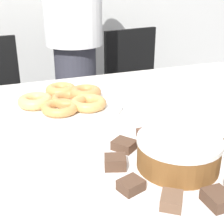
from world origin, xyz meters
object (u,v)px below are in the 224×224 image
(frosted_cake, at_px, (178,152))
(plate_donuts, at_px, (69,105))
(person_standing, at_px, (74,34))
(plate_cake, at_px, (177,168))
(office_chair_right, at_px, (142,102))

(frosted_cake, bearing_deg, plate_donuts, 105.28)
(person_standing, relative_size, plate_donuts, 4.55)
(plate_donuts, distance_m, frosted_cake, 0.49)
(person_standing, xyz_separation_m, plate_cake, (-0.08, -1.18, -0.13))
(plate_cake, xyz_separation_m, plate_donuts, (-0.13, 0.47, 0.00))
(person_standing, distance_m, plate_cake, 1.19)
(person_standing, xyz_separation_m, frosted_cake, (-0.08, -1.18, -0.09))
(person_standing, height_order, frosted_cake, person_standing)
(person_standing, xyz_separation_m, office_chair_right, (0.47, 0.07, -0.49))
(person_standing, relative_size, office_chair_right, 1.93)
(person_standing, distance_m, frosted_cake, 1.18)
(frosted_cake, bearing_deg, person_standing, 85.88)
(plate_donuts, height_order, frosted_cake, frosted_cake)
(office_chair_right, bearing_deg, plate_cake, -124.59)
(person_standing, height_order, office_chair_right, person_standing)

